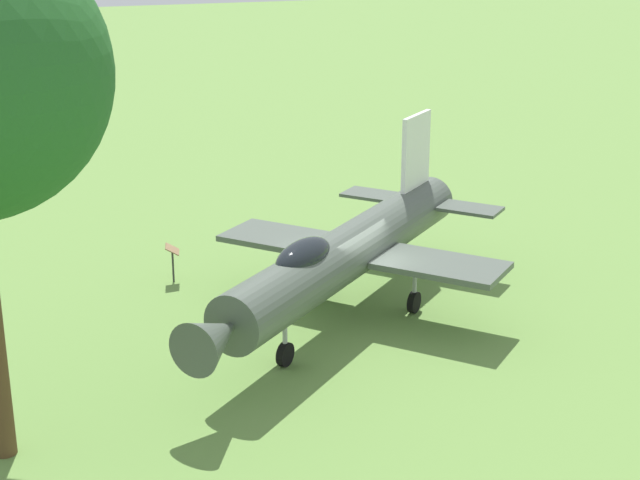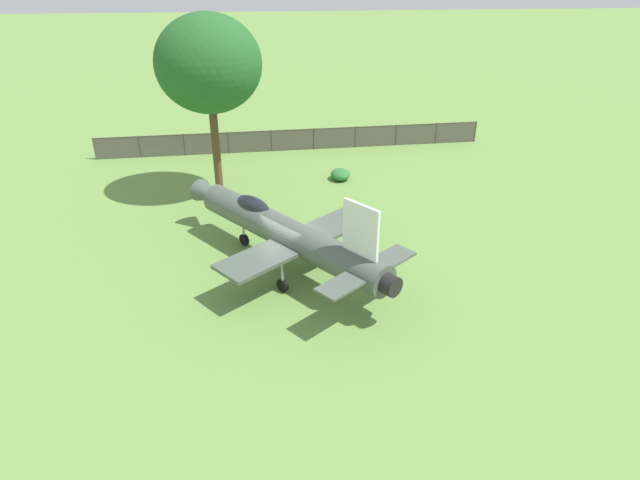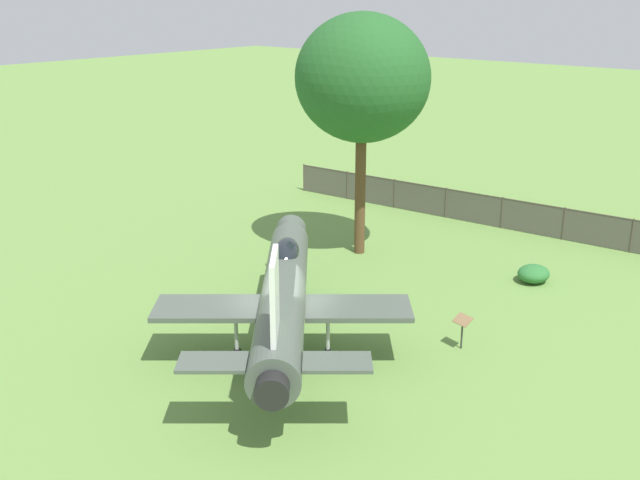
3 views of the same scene
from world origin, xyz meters
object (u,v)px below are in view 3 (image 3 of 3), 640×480
shade_tree (362,79)px  info_plaque (462,324)px  display_jet (284,290)px  shrub_near_fence (534,274)px

shade_tree → info_plaque: size_ratio=9.08×
display_jet → info_plaque: (3.52, -4.62, -1.09)m
display_jet → shade_tree: bearing=-17.6°
shade_tree → shrub_near_fence: bearing=-77.6°
shade_tree → shrub_near_fence: 10.63m
display_jet → shade_tree: shade_tree is taller
shrub_near_fence → info_plaque: bearing=-173.7°
display_jet → info_plaque: display_jet is taller
shrub_near_fence → info_plaque: (-7.09, -0.78, 0.51)m
shade_tree → info_plaque: bearing=-123.2°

